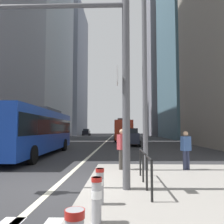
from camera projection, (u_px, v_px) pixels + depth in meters
ground_plane at (102, 145)px, 27.09m from camera, size 160.00×160.00×0.00m
lane_centre_line at (107, 141)px, 37.06m from camera, size 0.20×80.00×0.01m
office_tower_left_mid at (37, 43)px, 50.12m from camera, size 10.80×24.69×41.29m
office_tower_left_far at (66, 71)px, 77.74m from camera, size 11.49×21.61×43.02m
office_tower_right_mid at (189, 3)px, 49.32m from camera, size 10.86×19.54×57.90m
office_tower_right_far at (166, 54)px, 73.09m from camera, size 13.08×23.61×51.93m
city_bus_blue_oncoming at (36, 129)px, 15.93m from camera, size 2.92×12.06×3.40m
city_bus_red_receding at (124, 129)px, 35.93m from camera, size 2.85×11.50×3.40m
city_bus_red_distant at (126, 129)px, 55.65m from camera, size 2.91×10.82×3.40m
car_oncoming_mid at (86, 132)px, 64.92m from camera, size 2.09×4.24×1.94m
car_receding_near at (131, 137)px, 25.49m from camera, size 2.19×4.54×1.94m
car_receding_far at (129, 133)px, 55.51m from camera, size 2.07×4.52×1.94m
traffic_signal_gantry at (64, 53)px, 6.78m from camera, size 5.58×0.65×6.00m
street_lamp_post at (144, 49)px, 9.85m from camera, size 5.50×0.32×8.00m
bollard_left at (97, 197)px, 4.17m from camera, size 0.20×0.20×0.81m
bollard_right at (100, 184)px, 5.19m from camera, size 0.20×0.20×0.80m
pedestrian_railing at (145, 163)px, 6.86m from camera, size 0.06×3.08×0.98m
pedestrian_waiting at (122, 147)px, 9.70m from camera, size 0.44×0.43×1.69m
pedestrian_walking at (186, 148)px, 9.62m from camera, size 0.45×0.38×1.60m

